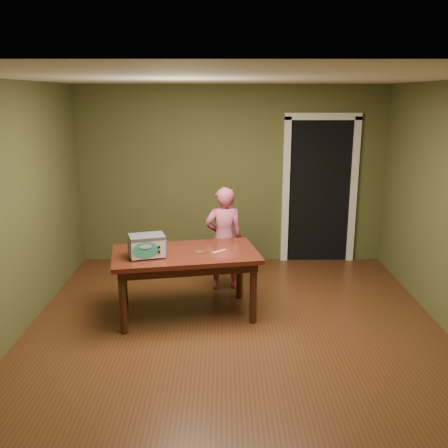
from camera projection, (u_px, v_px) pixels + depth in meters
name	position (u px, v px, depth m)	size (l,w,h in m)	color
floor	(235.00, 335.00, 5.23)	(5.00, 5.00, 0.00)	#532D17
room_shell	(236.00, 174.00, 4.80)	(4.52, 5.02, 2.61)	#4E502B
doorway	(316.00, 188.00, 7.66)	(1.10, 0.66, 2.25)	black
dining_table	(185.00, 260.00, 5.58)	(1.74, 1.18, 0.75)	#3E190E
toy_oven	(147.00, 245.00, 5.36)	(0.45, 0.36, 0.24)	#4C4F54
baking_pan	(199.00, 252.00, 5.50)	(0.10, 0.10, 0.02)	silver
spatula	(219.00, 251.00, 5.57)	(0.18, 0.03, 0.01)	#FFDD6E
child	(224.00, 239.00, 6.35)	(0.49, 0.32, 1.34)	#C35074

